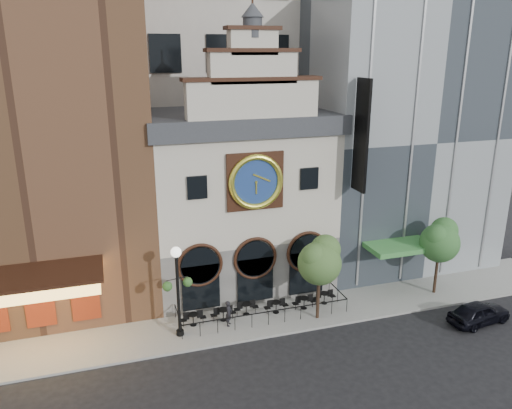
{
  "coord_description": "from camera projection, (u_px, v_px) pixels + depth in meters",
  "views": [
    {
      "loc": [
        -8.84,
        -24.27,
        16.25
      ],
      "look_at": [
        0.71,
        6.0,
        6.38
      ],
      "focal_mm": 35.0,
      "sensor_mm": 36.0,
      "label": 1
    }
  ],
  "objects": [
    {
      "name": "ground",
      "position": [
        275.0,
        337.0,
        29.47
      ],
      "size": [
        120.0,
        120.0,
        0.0
      ],
      "primitive_type": "plane",
      "color": "black",
      "rests_on": "ground"
    },
    {
      "name": "sidewalk",
      "position": [
        262.0,
        315.0,
        31.72
      ],
      "size": [
        44.0,
        5.0,
        0.15
      ],
      "primitive_type": "cube",
      "color": "gray",
      "rests_on": "ground"
    },
    {
      "name": "clock_building",
      "position": [
        238.0,
        194.0,
        34.61
      ],
      "size": [
        12.6,
        8.78,
        18.65
      ],
      "color": "#605E5B",
      "rests_on": "ground"
    },
    {
      "name": "theater_building",
      "position": [
        27.0,
        111.0,
        31.06
      ],
      "size": [
        14.0,
        15.6,
        25.0
      ],
      "color": "brown",
      "rests_on": "ground"
    },
    {
      "name": "retail_building",
      "position": [
        389.0,
        131.0,
        39.29
      ],
      "size": [
        14.0,
        14.4,
        20.0
      ],
      "color": "gray",
      "rests_on": "ground"
    },
    {
      "name": "office_tower",
      "position": [
        198.0,
        3.0,
        41.74
      ],
      "size": [
        20.0,
        16.0,
        40.0
      ],
      "primitive_type": "cube",
      "color": "beige",
      "rests_on": "ground"
    },
    {
      "name": "cafe_railing",
      "position": [
        262.0,
        308.0,
        31.57
      ],
      "size": [
        10.6,
        2.6,
        0.9
      ],
      "primitive_type": null,
      "color": "black",
      "rests_on": "sidewalk"
    },
    {
      "name": "bistro_0",
      "position": [
        193.0,
        318.0,
        30.33
      ],
      "size": [
        1.58,
        0.68,
        0.9
      ],
      "color": "black",
      "rests_on": "sidewalk"
    },
    {
      "name": "bistro_1",
      "position": [
        223.0,
        314.0,
        30.88
      ],
      "size": [
        1.58,
        0.68,
        0.9
      ],
      "color": "black",
      "rests_on": "sidewalk"
    },
    {
      "name": "bistro_2",
      "position": [
        246.0,
        308.0,
        31.58
      ],
      "size": [
        1.58,
        0.68,
        0.9
      ],
      "color": "black",
      "rests_on": "sidewalk"
    },
    {
      "name": "bistro_3",
      "position": [
        276.0,
        306.0,
        31.79
      ],
      "size": [
        1.58,
        0.68,
        0.9
      ],
      "color": "black",
      "rests_on": "sidewalk"
    },
    {
      "name": "bistro_4",
      "position": [
        304.0,
        302.0,
        32.31
      ],
      "size": [
        1.58,
        0.68,
        0.9
      ],
      "color": "black",
      "rests_on": "sidewalk"
    },
    {
      "name": "bistro_5",
      "position": [
        324.0,
        297.0,
        32.95
      ],
      "size": [
        1.58,
        0.68,
        0.9
      ],
      "color": "black",
      "rests_on": "sidewalk"
    },
    {
      "name": "car_right",
      "position": [
        479.0,
        313.0,
        30.82
      ],
      "size": [
        4.3,
        2.18,
        1.41
      ],
      "primitive_type": "imported",
      "rotation": [
        0.0,
        0.0,
        1.7
      ],
      "color": "black",
      "rests_on": "ground"
    },
    {
      "name": "pedestrian",
      "position": [
        229.0,
        313.0,
        30.25
      ],
      "size": [
        0.62,
        0.7,
        1.61
      ],
      "primitive_type": "imported",
      "rotation": [
        0.0,
        0.0,
        1.09
      ],
      "color": "black",
      "rests_on": "sidewalk"
    },
    {
      "name": "lamppost",
      "position": [
        177.0,
        282.0,
        28.41
      ],
      "size": [
        1.77,
        0.79,
        5.58
      ],
      "rotation": [
        0.0,
        0.0,
        0.19
      ],
      "color": "black",
      "rests_on": "sidewalk"
    },
    {
      "name": "tree_left",
      "position": [
        320.0,
        260.0,
        30.22
      ],
      "size": [
        2.78,
        2.68,
        5.36
      ],
      "color": "#382619",
      "rests_on": "sidewalk"
    },
    {
      "name": "tree_right",
      "position": [
        440.0,
        240.0,
        33.51
      ],
      "size": [
        2.76,
        2.66,
        5.31
      ],
      "color": "#382619",
      "rests_on": "sidewalk"
    }
  ]
}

